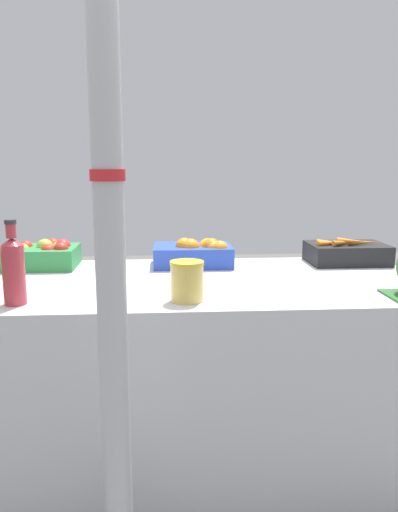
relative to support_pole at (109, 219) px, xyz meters
The scene contains 8 objects.
ground_plane 1.38m from the support_pole, 67.78° to the left, with size 10.00×10.00×0.00m, color #605E59.
market_table 1.06m from the support_pole, 67.78° to the left, with size 1.90×0.91×0.82m, color silver.
support_pole is the anchor object (origin of this frame).
apple_crate 1.12m from the support_pole, 113.86° to the left, with size 0.36×0.26×0.13m.
orange_crate 1.06m from the support_pole, 73.65° to the left, with size 0.36×0.26×0.14m.
carrot_crate 1.45m from the support_pole, 44.30° to the left, with size 0.36×0.26×0.13m.
juice_bottle_ruby 0.57m from the support_pole, 134.44° to the left, with size 0.08×0.08×0.29m.
pickle_jar 0.51m from the support_pole, 59.68° to the left, with size 0.12×0.12×0.14m.
Camera 1 is at (-0.14, -2.01, 1.30)m, focal length 35.00 mm.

